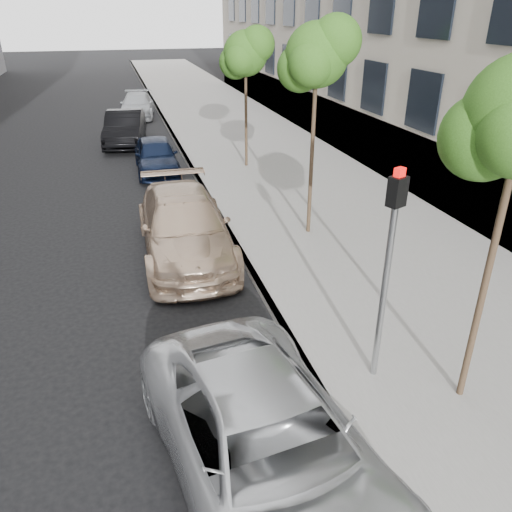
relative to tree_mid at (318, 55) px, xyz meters
name	(u,v)px	position (x,y,z in m)	size (l,w,h in m)	color
sidewalk	(222,118)	(1.07, 16.00, -4.44)	(6.40, 72.00, 0.14)	gray
curb	(165,121)	(-2.05, 16.00, -4.44)	(0.15, 72.00, 0.14)	#9E9B93
tree_mid	(318,55)	(0.00, 0.00, 0.00)	(1.78, 1.58, 5.26)	#38281C
tree_far	(246,53)	(0.00, 6.50, -0.42)	(1.84, 1.64, 4.86)	#38281C
signal_pole	(389,256)	(-1.08, -5.71, -2.24)	(0.29, 0.26, 3.43)	#939699
minivan	(269,448)	(-3.33, -7.22, -3.82)	(2.30, 4.99, 1.39)	silver
suv	(184,226)	(-3.33, -0.21, -3.77)	(2.08, 5.13, 1.49)	#C4A78C
sedan_blue	(156,155)	(-3.33, 6.99, -3.88)	(1.50, 3.73, 1.27)	black
sedan_black	(125,128)	(-4.25, 11.65, -3.79)	(1.53, 4.38, 1.44)	black
sedan_rear	(137,105)	(-3.33, 18.03, -3.88)	(1.76, 4.33, 1.26)	#A6A9AE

